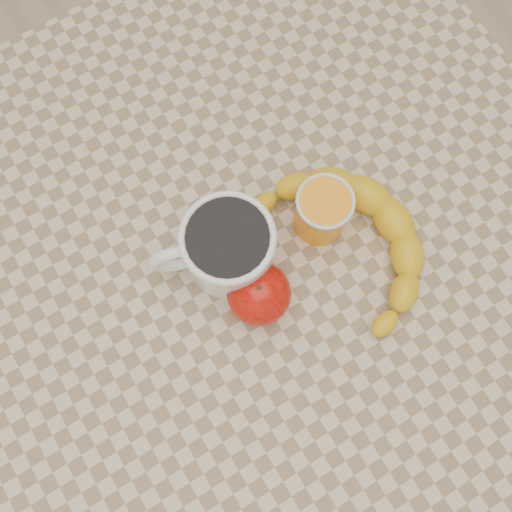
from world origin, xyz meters
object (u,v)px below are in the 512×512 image
apple (259,293)px  banana (351,242)px  table (256,277)px  orange_juice_glass (322,211)px  coffee_mug (226,247)px

apple → banana: apple is taller
table → orange_juice_glass: size_ratio=11.12×
table → coffee_mug: coffee_mug is taller
coffee_mug → banana: bearing=-26.2°
banana → coffee_mug: bearing=151.8°
coffee_mug → apple: size_ratio=1.71×
coffee_mug → banana: (0.12, -0.06, -0.03)m
apple → banana: 0.12m
apple → coffee_mug: bearing=94.6°
orange_juice_glass → banana: size_ratio=0.28×
coffee_mug → banana: size_ratio=0.58×
apple → orange_juice_glass: bearing=21.0°
orange_juice_glass → apple: 0.11m
orange_juice_glass → banana: 0.05m
orange_juice_glass → apple: orange_juice_glass is taller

